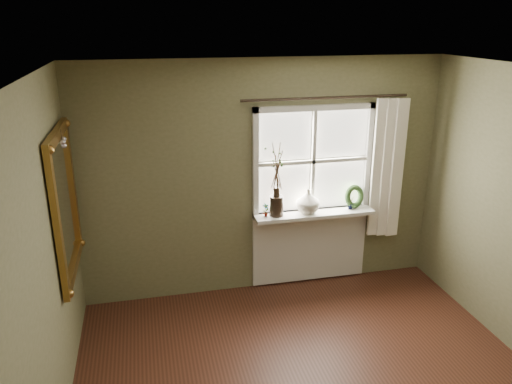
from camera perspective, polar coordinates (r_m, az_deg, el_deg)
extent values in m
plane|color=silver|center=(3.07, 11.36, 11.97)|extent=(4.50, 4.50, 0.00)
cube|color=#6A6846|center=(5.50, 0.79, 1.57)|extent=(4.00, 0.10, 2.60)
cube|color=#6A6846|center=(3.34, -25.52, -12.81)|extent=(0.10, 4.50, 2.60)
cube|color=silver|center=(5.71, 6.33, -2.22)|extent=(1.36, 0.06, 0.06)
cube|color=silver|center=(5.39, 6.80, 9.53)|extent=(1.36, 0.06, 0.06)
cube|color=silver|center=(5.35, -0.04, 3.08)|extent=(0.06, 0.06, 1.24)
cube|color=silver|center=(5.77, 12.68, 3.82)|extent=(0.06, 0.06, 1.24)
cube|color=silver|center=(5.52, 6.56, 3.49)|extent=(1.24, 0.05, 0.04)
cube|color=silver|center=(5.52, 6.56, 3.49)|extent=(0.04, 0.05, 1.12)
cube|color=white|center=(5.38, 3.30, 6.39)|extent=(0.59, 0.01, 0.53)
cube|color=white|center=(5.59, 9.75, 6.64)|extent=(0.59, 0.01, 0.53)
cube|color=white|center=(5.54, 3.18, 0.43)|extent=(0.59, 0.01, 0.53)
cube|color=white|center=(5.74, 9.43, 0.89)|extent=(0.59, 0.01, 0.53)
cube|color=silver|center=(5.62, 6.67, -2.49)|extent=(1.36, 0.26, 0.04)
cube|color=silver|center=(5.89, 6.15, -6.08)|extent=(1.36, 0.04, 0.88)
cylinder|color=black|center=(5.45, 2.34, -1.59)|extent=(0.18, 0.18, 0.22)
imported|color=beige|center=(5.54, 5.96, -1.04)|extent=(0.30, 0.30, 0.28)
torus|color=#2B4820|center=(5.79, 11.15, -0.77)|extent=(0.30, 0.21, 0.28)
imported|color=#2B4820|center=(5.43, 1.12, -2.07)|extent=(0.09, 0.08, 0.15)
imported|color=#2B4820|center=(5.74, 10.79, -1.20)|extent=(0.10, 0.10, 0.15)
cube|color=white|center=(5.81, 14.67, 2.57)|extent=(0.36, 0.12, 1.59)
cylinder|color=black|center=(5.36, 8.05, 10.61)|extent=(1.84, 0.03, 0.03)
cube|color=white|center=(4.68, -21.07, -1.27)|extent=(0.02, 0.92, 1.13)
cube|color=olive|center=(4.51, -21.87, 6.04)|extent=(0.05, 1.11, 0.10)
cube|color=olive|center=(4.91, -20.10, -7.96)|extent=(0.05, 1.11, 0.10)
cube|color=olive|center=(4.21, -21.77, -3.61)|extent=(0.05, 0.10, 1.13)
cube|color=olive|center=(5.15, -20.28, 0.67)|extent=(0.05, 0.10, 1.13)
sphere|color=silver|center=(4.49, -21.21, 5.37)|extent=(0.04, 0.04, 0.04)
sphere|color=silver|center=(4.52, -21.10, 4.97)|extent=(0.04, 0.04, 0.04)
sphere|color=silver|center=(4.54, -21.13, 5.67)|extent=(0.04, 0.04, 0.04)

